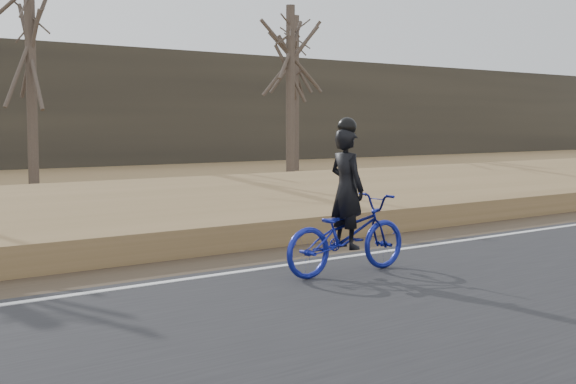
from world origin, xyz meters
TOP-DOWN VIEW (x-y plane):
  - ground at (0.00, 0.00)m, footprint 120.00×120.00m
  - road at (0.00, -2.50)m, footprint 120.00×6.00m
  - edge_line at (0.00, 0.20)m, footprint 120.00×0.12m
  - shoulder at (0.00, 1.20)m, footprint 120.00×1.60m
  - embankment at (0.00, 4.20)m, footprint 120.00×5.00m
  - cyclist at (2.72, -0.79)m, footprint 2.07×0.78m
  - bare_tree_center at (5.43, 17.82)m, footprint 0.36×0.36m
  - bare_tree_right at (15.14, 15.99)m, footprint 0.36×0.36m
  - bare_tree_far_right at (18.17, 19.43)m, footprint 0.36×0.36m

SIDE VIEW (x-z plane):
  - ground at x=0.00m, z-range 0.00..0.00m
  - shoulder at x=0.00m, z-range 0.00..0.04m
  - road at x=0.00m, z-range 0.00..0.06m
  - edge_line at x=0.00m, z-range 0.06..0.07m
  - embankment at x=0.00m, z-range 0.00..0.44m
  - cyclist at x=2.72m, z-range -0.34..1.81m
  - bare_tree_right at x=15.14m, z-range 0.00..6.75m
  - bare_tree_far_right at x=18.17m, z-range 0.00..6.96m
  - bare_tree_center at x=5.43m, z-range 0.00..8.62m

